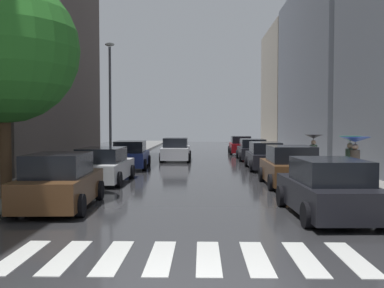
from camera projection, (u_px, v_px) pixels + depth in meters
ground_plane at (197, 161)px, 30.46m from camera, size 28.00×72.00×0.04m
sidewalk_left at (105, 160)px, 30.61m from camera, size 3.00×72.00×0.15m
sidewalk_right at (290, 160)px, 30.32m from camera, size 3.00×72.00×0.15m
crosswalk_stripes at (185, 257)px, 8.23m from camera, size 6.75×2.20×0.01m
building_right_mid at (335, 71)px, 34.94m from camera, size 6.00×17.37×13.79m
building_right_far at (294, 88)px, 50.15m from camera, size 6.00×12.14×13.52m
parked_car_left_nearest at (60, 182)px, 13.14m from camera, size 2.20×4.32×1.67m
parked_car_left_second at (103, 166)px, 18.99m from camera, size 2.23×4.53×1.53m
parked_car_left_third at (131, 155)px, 25.46m from camera, size 2.21×4.55×1.59m
parked_car_right_nearest at (327, 189)px, 11.94m from camera, size 2.21×4.39×1.60m
parked_car_right_second at (290, 167)px, 17.92m from camera, size 2.15×4.15×1.66m
parked_car_right_third at (265, 157)px, 24.61m from camera, size 2.05×4.52×1.56m
parked_car_right_fourth at (252, 150)px, 31.30m from camera, size 2.15×4.54×1.53m
parked_car_right_fifth at (241, 146)px, 37.91m from camera, size 2.04×4.04×1.57m
car_midroad at (176, 150)px, 30.64m from camera, size 2.09×4.50×1.63m
pedestrian_foreground at (350, 150)px, 17.46m from camera, size 0.91×0.91×1.92m
pedestrian_by_kerb at (355, 148)px, 16.82m from camera, size 1.17×1.17×1.91m
pedestrian_far_side at (313, 146)px, 21.53m from camera, size 0.92×0.92×1.90m
street_tree_left at (4, 49)px, 13.90m from camera, size 4.76×4.76×7.18m
lamp_post_left at (110, 94)px, 27.84m from camera, size 0.60×0.28×7.63m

